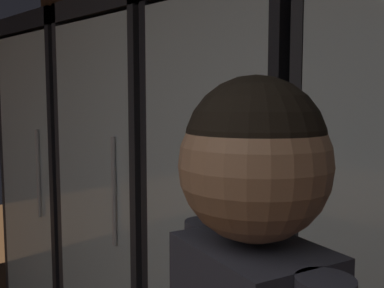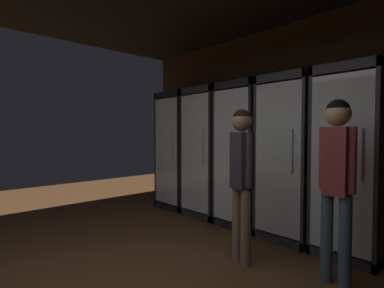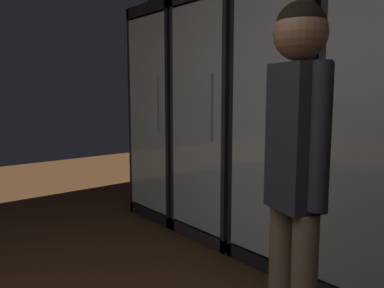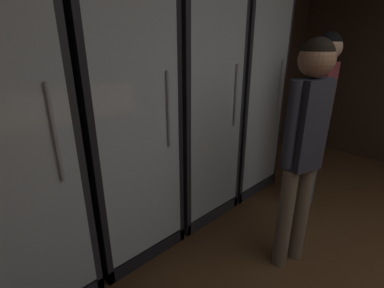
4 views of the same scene
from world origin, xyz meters
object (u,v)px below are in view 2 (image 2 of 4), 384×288
(cooler_far_right, at_px, (352,163))
(cooler_center, at_px, (245,156))
(cooler_far_left, at_px, (181,151))
(cooler_right, at_px, (291,159))
(cooler_left, at_px, (209,153))
(shopper_near, at_px, (242,168))
(shopper_far, at_px, (337,170))

(cooler_far_right, bearing_deg, cooler_center, -179.99)
(cooler_far_left, height_order, cooler_far_right, same)
(cooler_far_left, relative_size, cooler_right, 1.00)
(cooler_far_left, height_order, cooler_left, same)
(cooler_center, relative_size, shopper_near, 1.30)
(cooler_far_left, xyz_separation_m, cooler_center, (1.42, -0.00, -0.00))
(cooler_left, relative_size, shopper_near, 1.30)
(cooler_far_left, xyz_separation_m, cooler_right, (2.13, 0.00, 0.00))
(cooler_far_left, relative_size, shopper_near, 1.30)
(cooler_right, distance_m, shopper_far, 1.15)
(cooler_far_left, xyz_separation_m, shopper_near, (2.16, -1.03, -0.03))
(cooler_left, xyz_separation_m, cooler_center, (0.71, -0.00, -0.00))
(cooler_far_left, height_order, cooler_center, same)
(shopper_near, bearing_deg, cooler_far_right, 56.46)
(cooler_far_left, bearing_deg, shopper_far, -14.45)
(shopper_far, bearing_deg, cooler_far_right, 100.36)
(cooler_left, xyz_separation_m, shopper_near, (1.45, -1.03, -0.03))
(shopper_near, bearing_deg, cooler_right, 91.59)
(shopper_near, bearing_deg, cooler_far_left, 154.53)
(cooler_left, distance_m, shopper_far, 2.40)
(cooler_right, height_order, cooler_far_right, same)
(cooler_right, relative_size, cooler_far_right, 1.00)
(cooler_left, bearing_deg, cooler_far_left, -179.99)
(cooler_left, height_order, shopper_near, cooler_left)
(cooler_far_left, distance_m, cooler_center, 1.42)
(cooler_left, relative_size, cooler_center, 1.00)
(cooler_far_right, bearing_deg, cooler_right, 179.90)
(cooler_left, relative_size, cooler_far_right, 1.00)
(cooler_center, bearing_deg, cooler_far_right, 0.01)
(cooler_center, bearing_deg, cooler_left, 179.98)
(cooler_far_right, xyz_separation_m, shopper_far, (0.14, -0.77, 0.00))
(cooler_center, height_order, cooler_right, same)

